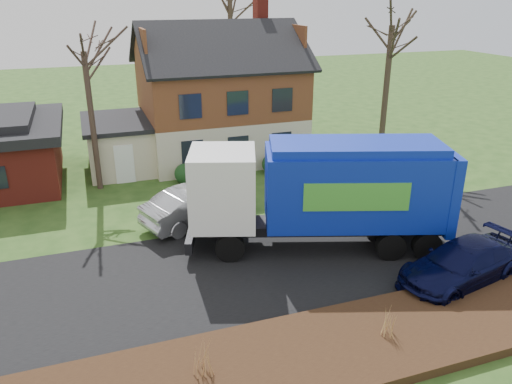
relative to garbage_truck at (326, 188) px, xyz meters
name	(u,v)px	position (x,y,z in m)	size (l,w,h in m)	color
ground	(269,264)	(-2.57, -0.69, -2.51)	(120.00, 120.00, 0.00)	#254617
road	(269,264)	(-2.57, -0.69, -2.50)	(80.00, 7.00, 0.02)	black
mulch_verge	(335,349)	(-2.57, -5.99, -2.36)	(80.00, 3.50, 0.30)	black
main_house	(211,91)	(-1.08, 13.22, 1.52)	(12.95, 8.95, 9.26)	beige
garbage_truck	(326,188)	(0.00, 0.00, 0.00)	(10.49, 5.73, 4.35)	black
silver_sedan	(198,205)	(-4.23, 3.85, -1.68)	(1.76, 5.05, 1.66)	#B8BBC0
navy_wagon	(462,264)	(3.35, -4.07, -1.77)	(2.07, 5.09, 1.48)	black
tree_front_west	(81,29)	(-8.15, 9.65, 5.47)	(3.26, 3.26, 9.68)	#3E2D25
tree_front_east	(395,2)	(8.85, 9.79, 6.57)	(4.02, 4.02, 11.17)	#3C2F24
grass_clump_west	(205,358)	(-6.31, -5.87, -1.71)	(0.38, 0.31, 1.00)	#B2804E
grass_clump_mid	(389,322)	(-0.93, -6.09, -1.77)	(0.31, 0.26, 0.87)	tan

